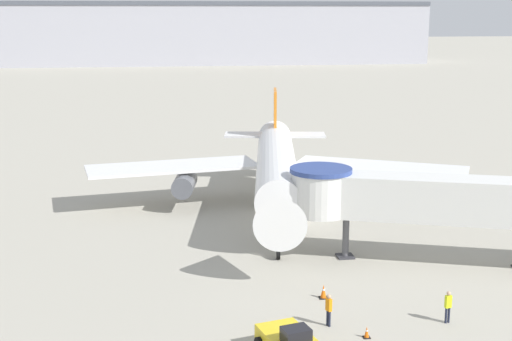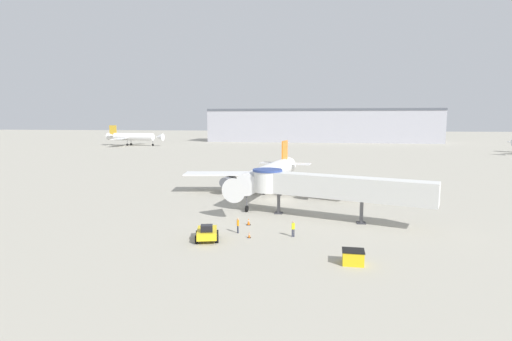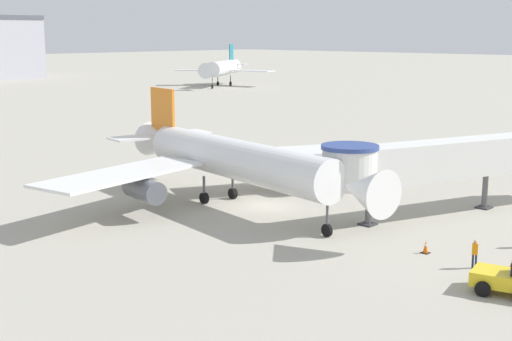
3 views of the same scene
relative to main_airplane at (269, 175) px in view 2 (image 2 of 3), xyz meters
name	(u,v)px [view 2 (image 2 of 3)]	position (x,y,z in m)	size (l,w,h in m)	color
ground_plane	(277,199)	(1.62, -1.89, -3.76)	(800.00, 800.00, 0.00)	#A8A393
main_airplane	(269,175)	(0.00, 0.00, 0.00)	(31.95, 30.22, 8.84)	white
jet_bridge	(325,186)	(9.01, -13.62, 0.59)	(22.98, 10.35, 6.03)	silver
pushback_tug_yellow	(207,233)	(-3.51, -25.03, -2.92)	(3.04, 3.88, 1.88)	yellow
service_container_yellow	(353,257)	(11.28, -29.75, -3.11)	(2.00, 1.75, 1.29)	yellow
traffic_cone_apron_front	(249,235)	(0.75, -23.34, -3.48)	(0.36, 0.36, 0.60)	black
traffic_cone_near_nose	(249,222)	(-0.25, -18.09, -3.37)	(0.50, 0.50, 0.82)	black
ground_crew_marshaller	(293,228)	(5.46, -22.20, -2.74)	(0.38, 0.27, 1.76)	#1E2338
ground_crew_wing_walker	(238,224)	(-0.83, -21.73, -2.75)	(0.31, 0.39, 1.75)	#1E2338
background_jet_gold_tail	(133,137)	(-83.34, 121.04, 0.66)	(30.77, 29.68, 10.03)	white
terminal_building	(321,125)	(9.16, 173.11, 5.76)	(130.54, 26.43, 19.02)	#A8A8B2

